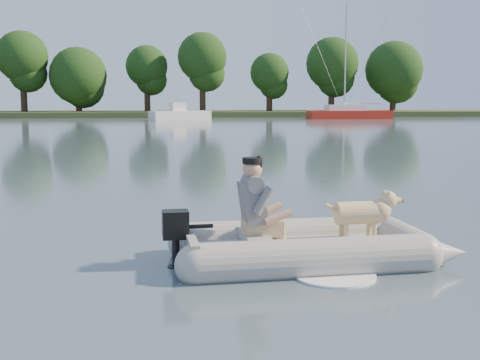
{
  "coord_description": "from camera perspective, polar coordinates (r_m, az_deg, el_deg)",
  "views": [
    {
      "loc": [
        -0.94,
        -7.24,
        1.98
      ],
      "look_at": [
        0.25,
        1.8,
        0.75
      ],
      "focal_mm": 45.0,
      "sensor_mm": 36.0,
      "label": 1
    }
  ],
  "objects": [
    {
      "name": "dog",
      "position": [
        7.7,
        11.13,
        -3.44
      ],
      "size": [
        0.94,
        0.38,
        0.62
      ],
      "primitive_type": null,
      "rotation": [
        0.0,
        0.0,
        0.05
      ],
      "color": "tan",
      "rests_on": "dinghy"
    },
    {
      "name": "dinghy",
      "position": [
        7.43,
        6.67,
        -3.18
      ],
      "size": [
        4.59,
        3.04,
        1.37
      ],
      "primitive_type": null,
      "rotation": [
        0.0,
        0.0,
        0.05
      ],
      "color": "gray",
      "rests_on": "water"
    },
    {
      "name": "water",
      "position": [
        7.56,
        -0.09,
        -7.5
      ],
      "size": [
        160.0,
        160.0,
        0.0
      ],
      "primitive_type": "plane",
      "color": "slate",
      "rests_on": "ground"
    },
    {
      "name": "treeline",
      "position": [
        68.49,
        -9.95,
        10.52
      ],
      "size": [
        71.02,
        7.35,
        9.27
      ],
      "color": "#332316",
      "rests_on": "shore_bank"
    },
    {
      "name": "sailboat",
      "position": [
        61.11,
        10.23,
        6.19
      ],
      "size": [
        8.29,
        2.62,
        11.33
      ],
      "rotation": [
        0.0,
        0.0,
        0.02
      ],
      "color": "#AB2113",
      "rests_on": "water"
    },
    {
      "name": "man",
      "position": [
        7.27,
        1.33,
        -1.89
      ],
      "size": [
        0.75,
        0.65,
        1.07
      ],
      "primitive_type": null,
      "rotation": [
        0.0,
        0.0,
        0.05
      ],
      "color": "slate",
      "rests_on": "dinghy"
    },
    {
      "name": "motorboat",
      "position": [
        56.13,
        -5.73,
        6.76
      ],
      "size": [
        6.09,
        3.98,
        2.4
      ],
      "primitive_type": null,
      "rotation": [
        0.0,
        0.0,
        0.35
      ],
      "color": "white",
      "rests_on": "water"
    },
    {
      "name": "shore_bank",
      "position": [
        69.26,
        -6.73,
        6.22
      ],
      "size": [
        160.0,
        12.0,
        0.7
      ],
      "primitive_type": "cube",
      "color": "#47512D",
      "rests_on": "water"
    },
    {
      "name": "outboard_motor",
      "position": [
        7.19,
        -6.12,
        -5.81
      ],
      "size": [
        0.43,
        0.31,
        0.78
      ],
      "primitive_type": null,
      "rotation": [
        0.0,
        0.0,
        0.05
      ],
      "color": "black",
      "rests_on": "dinghy"
    }
  ]
}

